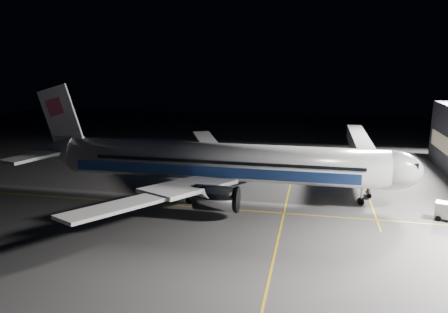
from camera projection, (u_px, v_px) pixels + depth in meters
name	position (u px, v px, depth m)	size (l,w,h in m)	color
ground	(221.00, 195.00, 66.72)	(200.00, 200.00, 0.00)	#4C4C4F
guide_line_main	(287.00, 200.00, 64.69)	(0.25, 80.00, 0.01)	gold
guide_line_cross	(212.00, 208.00, 61.00)	(70.00, 0.25, 0.01)	gold
guide_line_side	(365.00, 185.00, 71.80)	(0.25, 40.00, 0.01)	gold
airliner	(214.00, 162.00, 65.79)	(61.48, 54.22, 16.64)	silver
jet_bridge	(362.00, 148.00, 78.46)	(3.60, 34.40, 6.30)	#B2B2B7
baggage_tug	(256.00, 160.00, 85.98)	(2.88, 2.65, 1.69)	black
safety_cone_a	(267.00, 176.00, 76.40)	(0.38, 0.38, 0.57)	#FF5E0A
safety_cone_b	(233.00, 187.00, 70.28)	(0.34, 0.34, 0.51)	#FF5E0A
safety_cone_c	(246.00, 173.00, 78.10)	(0.39, 0.39, 0.59)	#FF5E0A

